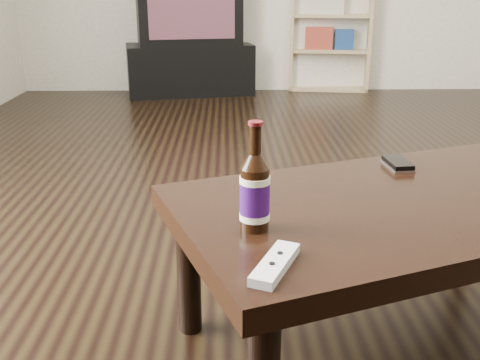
{
  "coord_description": "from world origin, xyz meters",
  "views": [
    {
      "loc": [
        -0.78,
        -1.83,
        0.88
      ],
      "look_at": [
        -0.76,
        -0.76,
        0.5
      ],
      "focal_mm": 42.0,
      "sensor_mm": 36.0,
      "label": 1
    }
  ],
  "objects_px": {
    "tv_stand": "(190,69)",
    "coffee_table": "(398,219)",
    "bookshelf": "(330,12)",
    "beer_bottle": "(255,193)",
    "remote": "(275,264)",
    "phone": "(398,164)",
    "tv": "(188,5)"
  },
  "relations": [
    {
      "from": "tv_stand",
      "to": "coffee_table",
      "type": "distance_m",
      "value": 3.55
    },
    {
      "from": "bookshelf",
      "to": "beer_bottle",
      "type": "xyz_separation_m",
      "value": [
        -0.82,
        -3.82,
        -0.17
      ]
    },
    {
      "from": "tv_stand",
      "to": "bookshelf",
      "type": "bearing_deg",
      "value": -2.21
    },
    {
      "from": "coffee_table",
      "to": "remote",
      "type": "relative_size",
      "value": 7.35
    },
    {
      "from": "bookshelf",
      "to": "remote",
      "type": "height_order",
      "value": "bookshelf"
    },
    {
      "from": "phone",
      "to": "remote",
      "type": "bearing_deg",
      "value": -129.25
    },
    {
      "from": "coffee_table",
      "to": "phone",
      "type": "relative_size",
      "value": 10.2
    },
    {
      "from": "beer_bottle",
      "to": "remote",
      "type": "xyz_separation_m",
      "value": [
        0.03,
        -0.17,
        -0.07
      ]
    },
    {
      "from": "bookshelf",
      "to": "remote",
      "type": "distance_m",
      "value": 4.07
    },
    {
      "from": "tv",
      "to": "beer_bottle",
      "type": "relative_size",
      "value": 3.88
    },
    {
      "from": "tv_stand",
      "to": "beer_bottle",
      "type": "xyz_separation_m",
      "value": [
        0.36,
        -3.64,
        0.27
      ]
    },
    {
      "from": "beer_bottle",
      "to": "phone",
      "type": "distance_m",
      "value": 0.58
    },
    {
      "from": "bookshelf",
      "to": "beer_bottle",
      "type": "bearing_deg",
      "value": -93.69
    },
    {
      "from": "beer_bottle",
      "to": "remote",
      "type": "distance_m",
      "value": 0.19
    },
    {
      "from": "coffee_table",
      "to": "phone",
      "type": "distance_m",
      "value": 0.25
    },
    {
      "from": "coffee_table",
      "to": "remote",
      "type": "xyz_separation_m",
      "value": [
        -0.32,
        -0.34,
        0.06
      ]
    },
    {
      "from": "coffee_table",
      "to": "phone",
      "type": "xyz_separation_m",
      "value": [
        0.06,
        0.24,
        0.06
      ]
    },
    {
      "from": "bookshelf",
      "to": "beer_bottle",
      "type": "relative_size",
      "value": 5.41
    },
    {
      "from": "tv_stand",
      "to": "remote",
      "type": "xyz_separation_m",
      "value": [
        0.39,
        -3.81,
        0.2
      ]
    },
    {
      "from": "beer_bottle",
      "to": "remote",
      "type": "bearing_deg",
      "value": -80.52
    },
    {
      "from": "phone",
      "to": "remote",
      "type": "distance_m",
      "value": 0.69
    },
    {
      "from": "tv_stand",
      "to": "coffee_table",
      "type": "height_order",
      "value": "tv_stand"
    },
    {
      "from": "bookshelf",
      "to": "coffee_table",
      "type": "relative_size",
      "value": 1.03
    },
    {
      "from": "coffee_table",
      "to": "phone",
      "type": "bearing_deg",
      "value": 75.12
    },
    {
      "from": "beer_bottle",
      "to": "remote",
      "type": "height_order",
      "value": "beer_bottle"
    },
    {
      "from": "tv",
      "to": "phone",
      "type": "relative_size",
      "value": 7.52
    },
    {
      "from": "tv_stand",
      "to": "beer_bottle",
      "type": "height_order",
      "value": "beer_bottle"
    },
    {
      "from": "phone",
      "to": "remote",
      "type": "height_order",
      "value": "same"
    },
    {
      "from": "beer_bottle",
      "to": "coffee_table",
      "type": "bearing_deg",
      "value": 25.02
    },
    {
      "from": "bookshelf",
      "to": "tv",
      "type": "bearing_deg",
      "value": -163.04
    },
    {
      "from": "tv_stand",
      "to": "phone",
      "type": "relative_size",
      "value": 8.57
    },
    {
      "from": "coffee_table",
      "to": "remote",
      "type": "distance_m",
      "value": 0.47
    }
  ]
}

